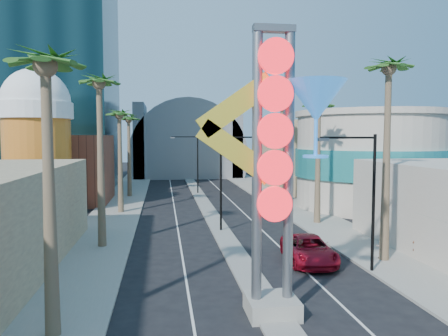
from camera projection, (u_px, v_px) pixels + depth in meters
The scene contains 23 objects.
sidewalk_west at pixel (121, 205), 49.53m from camera, with size 5.00×100.00×0.15m, color gray.
sidewalk_east at pixel (283, 202), 52.17m from camera, with size 5.00×100.00×0.15m, color gray.
median at pixel (202, 200), 53.81m from camera, with size 1.60×84.00×0.15m, color gray.
hotel_tower at pixel (40, 17), 62.79m from camera, with size 20.00×20.00×50.00m, color black.
brick_filler_west at pixel (66, 169), 51.31m from camera, with size 10.00×10.00×8.00m, color brown.
filler_east at pixel (302, 155), 65.55m from camera, with size 10.00×20.00×10.00m, color #927A5E.
beer_mug at pixel (37, 137), 42.99m from camera, with size 7.00×7.00×14.50m.
turquoise_building at pixel (371, 160), 48.03m from camera, with size 16.60×16.60×10.60m.
canopy at pixel (187, 154), 87.09m from camera, with size 22.00×16.00×22.00m.
neon_sign at pixel (292, 149), 18.80m from camera, with size 6.53×2.60×12.55m.
streetlight_0 at pixel (228, 173), 35.76m from camera, with size 3.79×0.25×8.00m.
streetlight_1 at pixel (194, 158), 59.32m from camera, with size 3.79×0.25×8.00m.
streetlight_2 at pixel (366, 190), 24.77m from camera, with size 3.45×0.25×8.00m.
palm_0 at pixel (46, 81), 16.30m from camera, with size 2.40×2.40×11.70m.
palm_1 at pixel (99, 93), 30.06m from camera, with size 2.40×2.40×12.70m.
palm_2 at pixel (119, 120), 43.98m from camera, with size 2.40×2.40×11.20m.
palm_3 at pixel (129, 124), 55.84m from camera, with size 2.40×2.40×11.20m.
palm_5 at pixel (389, 81), 26.59m from camera, with size 2.40×2.40×13.20m.
palm_6 at pixel (319, 113), 38.54m from camera, with size 2.40×2.40×11.70m.
palm_7 at pixel (282, 111), 50.33m from camera, with size 2.40×2.40×12.70m.
red_pickup at pixel (309, 249), 27.28m from camera, with size 2.69×5.84×1.62m, color maroon.
pedestrian_a at pixel (416, 246), 27.70m from camera, with size 0.56×0.36×1.52m, color gray.
pedestrian_b at pixel (381, 246), 27.67m from camera, with size 0.74×0.58×1.53m, color gray.
Camera 1 is at (-4.69, -15.25, 7.87)m, focal length 35.00 mm.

